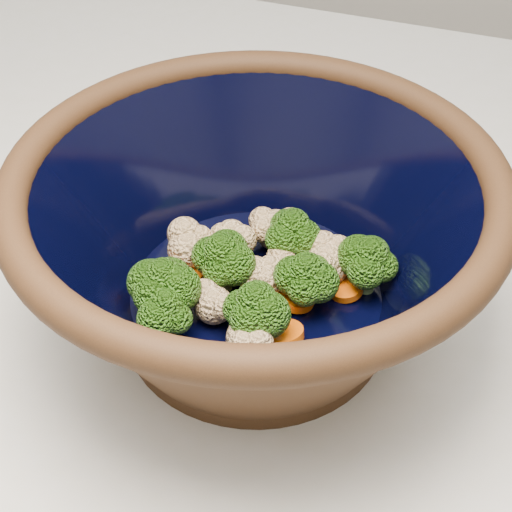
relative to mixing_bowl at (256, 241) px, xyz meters
name	(u,v)px	position (x,y,z in m)	size (l,w,h in m)	color
mixing_bowl	(256,241)	(0.00, 0.00, 0.00)	(0.36, 0.36, 0.14)	black
vegetable_pile	(256,271)	(0.00, -0.01, -0.02)	(0.17, 0.15, 0.05)	#608442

